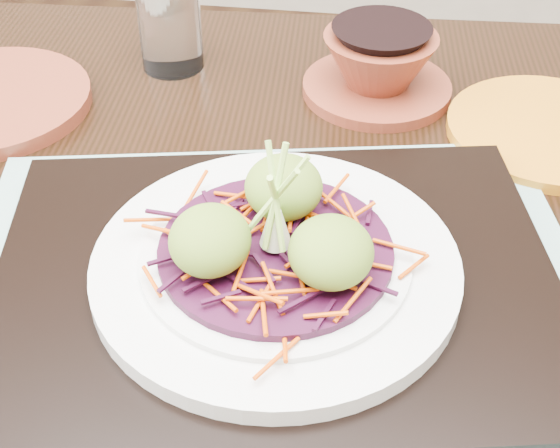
# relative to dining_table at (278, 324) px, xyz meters

# --- Properties ---
(dining_table) EXTENTS (1.20, 0.83, 0.72)m
(dining_table) POSITION_rel_dining_table_xyz_m (0.00, 0.00, 0.00)
(dining_table) COLOR black
(dining_table) RESTS_ON ground
(placemat) EXTENTS (0.49, 0.42, 0.00)m
(placemat) POSITION_rel_dining_table_xyz_m (0.01, -0.06, 0.10)
(placemat) COLOR gray
(placemat) RESTS_ON dining_table
(serving_tray) EXTENTS (0.43, 0.35, 0.02)m
(serving_tray) POSITION_rel_dining_table_xyz_m (0.01, -0.06, 0.11)
(serving_tray) COLOR black
(serving_tray) RESTS_ON placemat
(white_plate) EXTENTS (0.25, 0.25, 0.02)m
(white_plate) POSITION_rel_dining_table_xyz_m (0.01, -0.06, 0.12)
(white_plate) COLOR silver
(white_plate) RESTS_ON serving_tray
(cabbage_bed) EXTENTS (0.16, 0.16, 0.01)m
(cabbage_bed) POSITION_rel_dining_table_xyz_m (0.01, -0.06, 0.14)
(cabbage_bed) COLOR #350A25
(cabbage_bed) RESTS_ON white_plate
(carrot_julienne) EXTENTS (0.19, 0.19, 0.01)m
(carrot_julienne) POSITION_rel_dining_table_xyz_m (0.01, -0.06, 0.14)
(carrot_julienne) COLOR #C44003
(carrot_julienne) RESTS_ON cabbage_bed
(guacamole_scoops) EXTENTS (0.13, 0.12, 0.04)m
(guacamole_scoops) POSITION_rel_dining_table_xyz_m (0.01, -0.06, 0.16)
(guacamole_scoops) COLOR olive
(guacamole_scoops) RESTS_ON cabbage_bed
(scallion_garnish) EXTENTS (0.06, 0.06, 0.09)m
(scallion_garnish) POSITION_rel_dining_table_xyz_m (0.01, -0.06, 0.18)
(scallion_garnish) COLOR #9DCF53
(scallion_garnish) RESTS_ON cabbage_bed
(water_glass) EXTENTS (0.06, 0.06, 0.09)m
(water_glass) POSITION_rel_dining_table_xyz_m (-0.14, 0.25, 0.14)
(water_glass) COLOR white
(water_glass) RESTS_ON dining_table
(terracotta_bowl_set) EXTENTS (0.17, 0.17, 0.06)m
(terracotta_bowl_set) POSITION_rel_dining_table_xyz_m (0.06, 0.22, 0.12)
(terracotta_bowl_set) COLOR maroon
(terracotta_bowl_set) RESTS_ON dining_table
(yellow_plate) EXTENTS (0.22, 0.22, 0.01)m
(yellow_plate) POSITION_rel_dining_table_xyz_m (0.22, 0.17, 0.10)
(yellow_plate) COLOR #B26613
(yellow_plate) RESTS_ON dining_table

